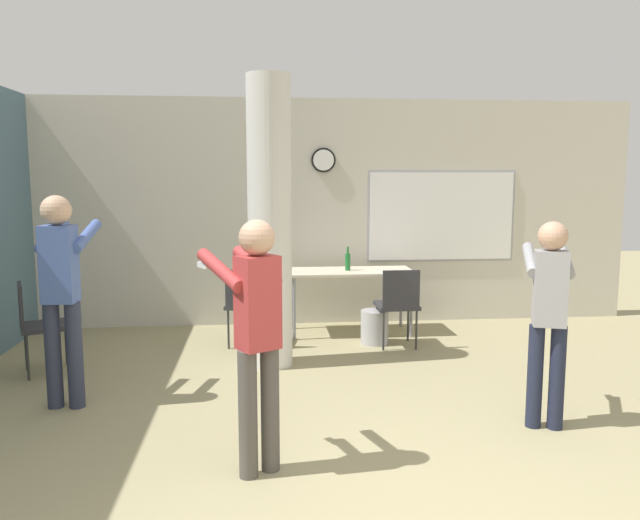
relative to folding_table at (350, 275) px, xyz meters
The scene contains 11 objects.
wall_back 0.97m from the folding_table, 115.08° to the left, with size 8.00×0.15×2.80m.
support_pillar 1.67m from the folding_table, 129.12° to the right, with size 0.42×0.42×2.80m.
folding_table is the anchor object (origin of this frame).
bottle_on_table 0.17m from the folding_table, behind, with size 0.06×0.06×0.28m.
waste_bin 0.74m from the folding_table, 67.89° to the right, with size 0.31×0.31×0.38m.
chair_table_right 0.82m from the folding_table, 57.91° to the right, with size 0.44×0.44×0.87m.
chair_table_left 1.32m from the folding_table, 157.99° to the right, with size 0.51×0.51×0.87m.
chair_by_left_wall 3.38m from the folding_table, 158.28° to the right, with size 0.57×0.57×0.87m.
person_playing_side 3.10m from the folding_table, 70.47° to the right, with size 0.46×0.64×1.53m.
person_watching_back 3.40m from the folding_table, 140.65° to the right, with size 0.40×0.64×1.71m.
person_playing_front 3.61m from the folding_table, 107.50° to the right, with size 0.55×0.64×1.59m.
Camera 1 is at (-0.73, -2.73, 1.84)m, focal length 35.00 mm.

